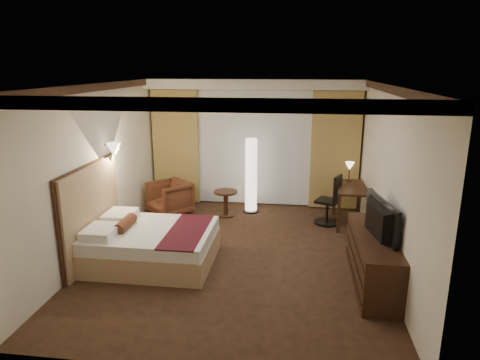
# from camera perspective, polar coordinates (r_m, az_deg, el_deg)

# --- Properties ---
(floor) EXTENTS (4.50, 5.50, 0.01)m
(floor) POSITION_cam_1_polar(r_m,az_deg,el_deg) (7.01, -0.44, -9.96)
(floor) COLOR black
(floor) RESTS_ON ground
(ceiling) EXTENTS (4.50, 5.50, 0.01)m
(ceiling) POSITION_cam_1_polar(r_m,az_deg,el_deg) (6.36, -0.49, 12.66)
(ceiling) COLOR white
(ceiling) RESTS_ON back_wall
(back_wall) EXTENTS (4.50, 0.02, 2.70)m
(back_wall) POSITION_cam_1_polar(r_m,az_deg,el_deg) (9.23, 1.94, 4.95)
(back_wall) COLOR beige
(back_wall) RESTS_ON floor
(left_wall) EXTENTS (0.02, 5.50, 2.70)m
(left_wall) POSITION_cam_1_polar(r_m,az_deg,el_deg) (7.22, -18.44, 1.33)
(left_wall) COLOR beige
(left_wall) RESTS_ON floor
(right_wall) EXTENTS (0.02, 5.50, 2.70)m
(right_wall) POSITION_cam_1_polar(r_m,az_deg,el_deg) (6.64, 19.15, 0.11)
(right_wall) COLOR beige
(right_wall) RESTS_ON floor
(crown_molding) EXTENTS (4.50, 5.50, 0.12)m
(crown_molding) POSITION_cam_1_polar(r_m,az_deg,el_deg) (6.37, -0.49, 12.12)
(crown_molding) COLOR black
(crown_molding) RESTS_ON ceiling
(soffit) EXTENTS (4.50, 0.50, 0.20)m
(soffit) POSITION_cam_1_polar(r_m,az_deg,el_deg) (8.85, 1.85, 12.66)
(soffit) COLOR white
(soffit) RESTS_ON ceiling
(curtain_sheer) EXTENTS (2.48, 0.04, 2.45)m
(curtain_sheer) POSITION_cam_1_polar(r_m,az_deg,el_deg) (9.17, 1.88, 4.25)
(curtain_sheer) COLOR silver
(curtain_sheer) RESTS_ON back_wall
(curtain_left_drape) EXTENTS (1.00, 0.14, 2.45)m
(curtain_left_drape) POSITION_cam_1_polar(r_m,az_deg,el_deg) (9.43, -8.51, 4.39)
(curtain_left_drape) COLOR tan
(curtain_left_drape) RESTS_ON back_wall
(curtain_right_drape) EXTENTS (1.00, 0.14, 2.45)m
(curtain_right_drape) POSITION_cam_1_polar(r_m,az_deg,el_deg) (9.10, 12.57, 3.81)
(curtain_right_drape) COLOR tan
(curtain_right_drape) RESTS_ON back_wall
(wall_sconce) EXTENTS (0.24, 0.24, 0.24)m
(wall_sconce) POSITION_cam_1_polar(r_m,az_deg,el_deg) (7.37, -16.47, 3.90)
(wall_sconce) COLOR white
(wall_sconce) RESTS_ON left_wall
(bed) EXTENTS (1.87, 1.46, 0.55)m
(bed) POSITION_cam_1_polar(r_m,az_deg,el_deg) (6.81, -11.61, -8.58)
(bed) COLOR white
(bed) RESTS_ON floor
(headboard) EXTENTS (0.12, 1.76, 1.50)m
(headboard) POSITION_cam_1_polar(r_m,az_deg,el_deg) (7.00, -19.16, -4.28)
(headboard) COLOR tan
(headboard) RESTS_ON floor
(armchair) EXTENTS (1.00, 1.00, 0.75)m
(armchair) POSITION_cam_1_polar(r_m,az_deg,el_deg) (8.85, -9.36, -2.18)
(armchair) COLOR #4C2917
(armchair) RESTS_ON floor
(side_table) EXTENTS (0.48, 0.48, 0.52)m
(side_table) POSITION_cam_1_polar(r_m,az_deg,el_deg) (8.67, -1.90, -3.14)
(side_table) COLOR black
(side_table) RESTS_ON floor
(floor_lamp) EXTENTS (0.33, 0.33, 1.56)m
(floor_lamp) POSITION_cam_1_polar(r_m,az_deg,el_deg) (8.76, 1.49, 0.58)
(floor_lamp) COLOR white
(floor_lamp) RESTS_ON floor
(desk) EXTENTS (0.55, 1.10, 0.75)m
(desk) POSITION_cam_1_polar(r_m,az_deg,el_deg) (8.47, 14.42, -3.26)
(desk) COLOR black
(desk) RESTS_ON floor
(desk_lamp) EXTENTS (0.18, 0.18, 0.34)m
(desk_lamp) POSITION_cam_1_polar(r_m,az_deg,el_deg) (8.70, 14.36, 0.97)
(desk_lamp) COLOR #FFD899
(desk_lamp) RESTS_ON desk
(office_chair) EXTENTS (0.63, 0.63, 0.98)m
(office_chair) POSITION_cam_1_polar(r_m,az_deg,el_deg) (8.34, 11.61, -2.53)
(office_chair) COLOR black
(office_chair) RESTS_ON floor
(dresser) EXTENTS (0.50, 1.85, 0.72)m
(dresser) POSITION_cam_1_polar(r_m,az_deg,el_deg) (6.31, 17.25, -10.04)
(dresser) COLOR black
(dresser) RESTS_ON floor
(television) EXTENTS (0.81, 1.19, 0.14)m
(television) POSITION_cam_1_polar(r_m,az_deg,el_deg) (6.06, 17.46, -4.24)
(television) COLOR black
(television) RESTS_ON dresser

